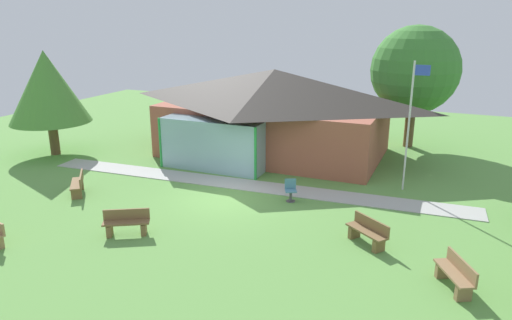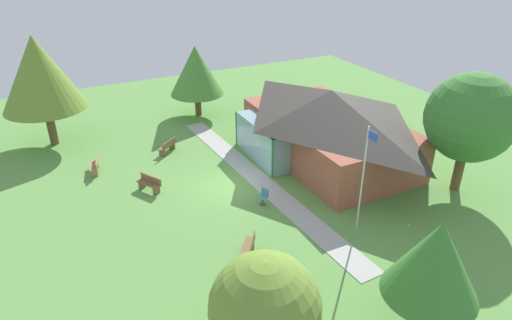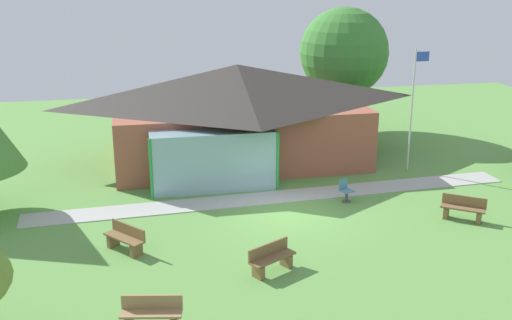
{
  "view_description": "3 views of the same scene",
  "coord_description": "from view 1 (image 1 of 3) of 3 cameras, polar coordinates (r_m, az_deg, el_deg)",
  "views": [
    {
      "loc": [
        7.88,
        -15.62,
        6.91
      ],
      "look_at": [
        0.68,
        1.23,
        1.3
      ],
      "focal_mm": 33.04,
      "sensor_mm": 36.0,
      "label": 1
    },
    {
      "loc": [
        19.77,
        -8.47,
        12.66
      ],
      "look_at": [
        0.36,
        1.25,
        1.5
      ],
      "focal_mm": 31.29,
      "sensor_mm": 36.0,
      "label": 2
    },
    {
      "loc": [
        -5.31,
        -20.16,
        8.55
      ],
      "look_at": [
        -0.64,
        2.65,
        1.22
      ],
      "focal_mm": 43.66,
      "sensor_mm": 36.0,
      "label": 3
    }
  ],
  "objects": [
    {
      "name": "ground_plane",
      "position": [
        18.82,
        -3.4,
        -4.56
      ],
      "size": [
        44.0,
        44.0,
        0.0
      ],
      "primitive_type": "plane",
      "color": "#609947"
    },
    {
      "name": "pavilion",
      "position": [
        24.26,
        1.93,
        5.96
      ],
      "size": [
        11.89,
        8.08,
        4.36
      ],
      "color": "#A35642",
      "rests_on": "ground_plane"
    },
    {
      "name": "footpath",
      "position": [
        20.14,
        -1.4,
        -3.01
      ],
      "size": [
        18.9,
        2.33,
        0.03
      ],
      "primitive_type": "cube",
      "rotation": [
        0.0,
        0.0,
        0.05
      ],
      "color": "#ADADA8",
      "rests_on": "ground_plane"
    },
    {
      "name": "flagpole",
      "position": [
        19.77,
        18.16,
        4.53
      ],
      "size": [
        0.64,
        0.08,
        5.28
      ],
      "color": "silver",
      "rests_on": "ground_plane"
    },
    {
      "name": "bench_mid_left",
      "position": [
        20.33,
        -20.72,
        -2.79
      ],
      "size": [
        1.29,
        1.44,
        0.84
      ],
      "rotation": [
        0.0,
        0.0,
        2.26
      ],
      "color": "brown",
      "rests_on": "ground_plane"
    },
    {
      "name": "bench_front_center",
      "position": [
        16.17,
        -15.41,
        -7.37
      ],
      "size": [
        1.52,
        1.13,
        0.84
      ],
      "rotation": [
        0.0,
        0.0,
        3.66
      ],
      "color": "brown",
      "rests_on": "ground_plane"
    },
    {
      "name": "bench_lawn_far_right",
      "position": [
        13.77,
        23.01,
        -12.67
      ],
      "size": [
        1.1,
        1.53,
        0.84
      ],
      "rotation": [
        0.0,
        0.0,
        2.06
      ],
      "color": "olive",
      "rests_on": "ground_plane"
    },
    {
      "name": "bench_mid_right",
      "position": [
        15.38,
        13.37,
        -8.52
      ],
      "size": [
        1.47,
        1.25,
        0.84
      ],
      "rotation": [
        0.0,
        0.0,
        2.51
      ],
      "color": "brown",
      "rests_on": "ground_plane"
    },
    {
      "name": "patio_chair_lawn_spare",
      "position": [
        18.38,
        4.21,
        -3.72
      ],
      "size": [
        0.59,
        0.59,
        0.86
      ],
      "rotation": [
        0.0,
        0.0,
        3.59
      ],
      "color": "teal",
      "rests_on": "ground_plane"
    },
    {
      "name": "tree_behind_pavilion_right",
      "position": [
        26.7,
        18.69,
        10.27
      ],
      "size": [
        4.64,
        4.64,
        6.52
      ],
      "color": "brown",
      "rests_on": "ground_plane"
    },
    {
      "name": "tree_west_hedge",
      "position": [
        26.12,
        -23.94,
        8.06
      ],
      "size": [
        4.01,
        4.01,
        5.32
      ],
      "color": "brown",
      "rests_on": "ground_plane"
    }
  ]
}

